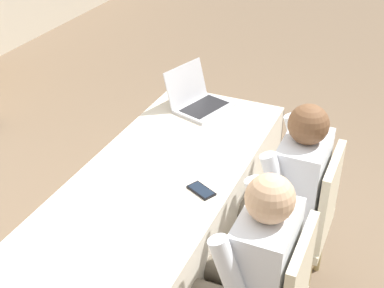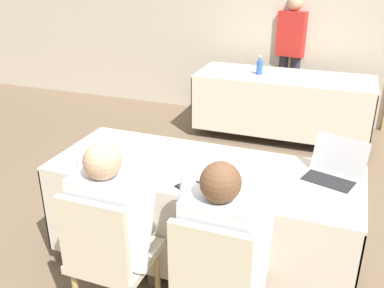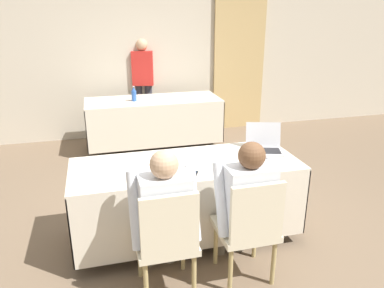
{
  "view_description": "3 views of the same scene",
  "coord_description": "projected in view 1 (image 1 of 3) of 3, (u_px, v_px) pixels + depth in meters",
  "views": [
    {
      "loc": [
        -1.94,
        -1.06,
        2.31
      ],
      "look_at": [
        0.0,
        -0.2,
        1.01
      ],
      "focal_mm": 50.0,
      "sensor_mm": 36.0,
      "label": 1
    },
    {
      "loc": [
        0.81,
        -2.35,
        2.02
      ],
      "look_at": [
        0.0,
        -0.2,
        1.01
      ],
      "focal_mm": 40.0,
      "sensor_mm": 36.0,
      "label": 2
    },
    {
      "loc": [
        -0.73,
        -2.95,
        2.04
      ],
      "look_at": [
        0.0,
        -0.2,
        1.01
      ],
      "focal_mm": 35.0,
      "sensor_mm": 36.0,
      "label": 3
    }
  ],
  "objects": [
    {
      "name": "person_white_shirt",
      "position": [
        285.0,
        189.0,
        2.78
      ],
      "size": [
        0.5,
        0.52,
        1.15
      ],
      "rotation": [
        0.0,
        0.0,
        3.14
      ],
      "color": "#665B4C",
      "rests_on": "ground_plane"
    },
    {
      "name": "ground_plane",
      "position": [
        160.0,
        285.0,
        3.08
      ],
      "size": [
        24.0,
        24.0,
        0.0
      ],
      "primitive_type": "plane",
      "color": "brown"
    },
    {
      "name": "paper_beside_laptop",
      "position": [
        105.0,
        222.0,
        2.39
      ],
      "size": [
        0.22,
        0.3,
        0.0
      ],
      "rotation": [
        0.0,
        0.0,
        -0.04
      ],
      "color": "white",
      "rests_on": "conference_table_near"
    },
    {
      "name": "person_checkered_shirt",
      "position": [
        246.0,
        269.0,
        2.29
      ],
      "size": [
        0.5,
        0.52,
        1.15
      ],
      "rotation": [
        0.0,
        0.0,
        3.14
      ],
      "color": "#665B4C",
      "rests_on": "ground_plane"
    },
    {
      "name": "conference_table_near",
      "position": [
        157.0,
        206.0,
        2.78
      ],
      "size": [
        2.01,
        0.78,
        0.76
      ],
      "color": "beige",
      "rests_on": "ground_plane"
    },
    {
      "name": "chair_near_right",
      "position": [
        301.0,
        218.0,
        2.83
      ],
      "size": [
        0.44,
        0.44,
        0.89
      ],
      "rotation": [
        0.0,
        0.0,
        3.14
      ],
      "color": "tan",
      "rests_on": "ground_plane"
    },
    {
      "name": "cell_phone",
      "position": [
        201.0,
        190.0,
        2.59
      ],
      "size": [
        0.13,
        0.16,
        0.01
      ],
      "rotation": [
        0.0,
        0.0,
        -0.46
      ],
      "color": "black",
      "rests_on": "conference_table_near"
    },
    {
      "name": "laptop",
      "position": [
        199.0,
        101.0,
        3.31
      ],
      "size": [
        0.41,
        0.4,
        0.25
      ],
      "rotation": [
        0.0,
        0.0,
        -0.3
      ],
      "color": "#B7B7BC",
      "rests_on": "conference_table_near"
    }
  ]
}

